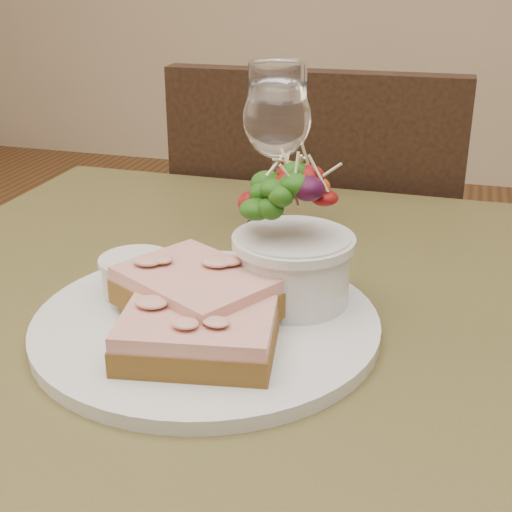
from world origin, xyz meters
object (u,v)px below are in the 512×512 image
(chair_far, at_px, (321,384))
(ramekin, at_px, (137,274))
(sandwich_back, at_px, (197,291))
(sandwich_front, at_px, (197,335))
(salad_bowl, at_px, (294,238))
(dinner_plate, at_px, (206,323))
(cafe_table, at_px, (256,420))
(wine_glass, at_px, (277,123))

(chair_far, height_order, ramekin, chair_far)
(chair_far, relative_size, sandwich_back, 5.85)
(sandwich_front, xyz_separation_m, salad_bowl, (0.05, 0.11, 0.04))
(sandwich_back, bearing_deg, dinner_plate, 48.56)
(sandwich_back, xyz_separation_m, ramekin, (-0.07, 0.03, -0.00))
(sandwich_front, relative_size, sandwich_back, 0.85)
(cafe_table, height_order, sandwich_back, sandwich_back)
(sandwich_front, distance_m, sandwich_back, 0.06)
(sandwich_front, relative_size, wine_glass, 0.74)
(cafe_table, distance_m, chair_far, 0.71)
(chair_far, bearing_deg, dinner_plate, 89.44)
(wine_glass, bearing_deg, cafe_table, -79.17)
(chair_far, distance_m, sandwich_front, 0.85)
(dinner_plate, relative_size, sandwich_back, 1.91)
(dinner_plate, bearing_deg, cafe_table, 32.63)
(sandwich_front, relative_size, salad_bowl, 1.03)
(ramekin, height_order, salad_bowl, salad_bowl)
(chair_far, distance_m, salad_bowl, 0.79)
(cafe_table, bearing_deg, ramekin, 179.79)
(cafe_table, height_order, dinner_plate, dinner_plate)
(salad_bowl, bearing_deg, sandwich_back, -141.18)
(dinner_plate, height_order, sandwich_back, sandwich_back)
(dinner_plate, distance_m, ramekin, 0.08)
(cafe_table, distance_m, wine_glass, 0.33)
(sandwich_front, height_order, sandwich_back, sandwich_back)
(chair_far, bearing_deg, sandwich_front, 90.51)
(sandwich_back, bearing_deg, ramekin, -172.55)
(salad_bowl, bearing_deg, dinner_plate, -139.50)
(dinner_plate, relative_size, ramekin, 4.82)
(chair_far, relative_size, dinner_plate, 3.07)
(sandwich_front, height_order, ramekin, ramekin)
(sandwich_front, distance_m, ramekin, 0.12)
(chair_far, xyz_separation_m, dinner_plate, (0.02, -0.63, 0.46))
(dinner_plate, height_order, wine_glass, wine_glass)
(chair_far, xyz_separation_m, wine_glass, (0.01, -0.38, 0.58))
(sandwich_back, relative_size, wine_glass, 0.88)
(dinner_plate, height_order, salad_bowl, salad_bowl)
(salad_bowl, bearing_deg, sandwich_front, -113.45)
(cafe_table, height_order, chair_far, chair_far)
(cafe_table, relative_size, ramekin, 13.14)
(sandwich_front, xyz_separation_m, wine_glass, (-0.02, 0.31, 0.10))
(cafe_table, xyz_separation_m, sandwich_back, (-0.04, -0.03, 0.14))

